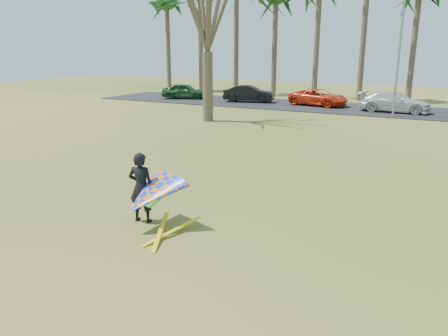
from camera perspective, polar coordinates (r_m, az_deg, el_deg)
The scene contains 10 objects.
ground at distance 11.01m, azimuth -4.92°, elevation -7.97°, with size 100.00×100.00×0.00m, color #2D5612.
parking_strip at distance 34.20m, azimuth 18.47°, elevation 7.24°, with size 46.00×7.00×0.06m, color black.
palm_0 at distance 48.38m, azimuth -7.49°, elevation 20.86°, with size 4.84×4.84×10.84m.
bare_tree_left at distance 27.22m, azimuth -2.24°, elevation 20.68°, with size 6.60×6.60×9.70m.
streetlight at distance 30.66m, azimuth 22.27°, elevation 14.40°, with size 2.28×0.18×8.00m.
car_0 at distance 39.71m, azimuth -5.18°, elevation 9.99°, with size 1.60×3.97×1.35m, color #1C4621.
car_1 at distance 37.03m, azimuth 3.26°, elevation 9.67°, with size 1.45×4.17×1.37m, color black.
car_2 at distance 35.32m, azimuth 12.22°, elevation 9.00°, with size 2.12×4.59×1.28m, color red.
car_3 at distance 33.17m, azimuth 21.40°, elevation 8.03°, with size 1.96×4.82×1.40m, color silver.
kite_flyer at distance 10.98m, azimuth -9.85°, elevation -3.42°, with size 2.13×2.39×2.02m.
Camera 1 is at (5.54, -8.48, 4.33)m, focal length 35.00 mm.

